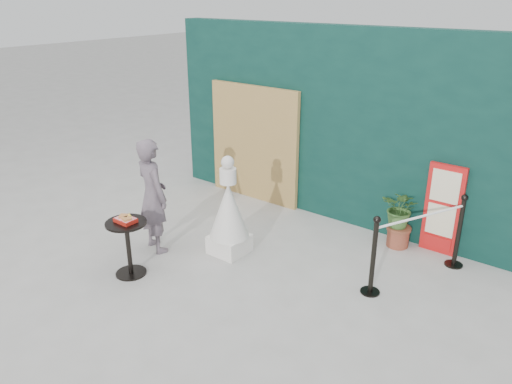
{
  "coord_description": "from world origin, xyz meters",
  "views": [
    {
      "loc": [
        3.73,
        -3.58,
        3.45
      ],
      "look_at": [
        0.0,
        1.2,
        1.0
      ],
      "focal_mm": 35.0,
      "sensor_mm": 36.0,
      "label": 1
    }
  ],
  "objects": [
    {
      "name": "ground",
      "position": [
        0.0,
        0.0,
        0.0
      ],
      "size": [
        60.0,
        60.0,
        0.0
      ],
      "primitive_type": "plane",
      "color": "#ADAAA5",
      "rests_on": "ground"
    },
    {
      "name": "back_wall",
      "position": [
        0.0,
        3.15,
        1.5
      ],
      "size": [
        6.0,
        0.3,
        3.0
      ],
      "primitive_type": "cube",
      "color": "black",
      "rests_on": "ground"
    },
    {
      "name": "bamboo_fence",
      "position": [
        -1.4,
        2.94,
        1.0
      ],
      "size": [
        1.8,
        0.08,
        2.0
      ],
      "primitive_type": "cube",
      "color": "tan",
      "rests_on": "ground"
    },
    {
      "name": "woman",
      "position": [
        -1.32,
        0.57,
        0.82
      ],
      "size": [
        0.68,
        0.53,
        1.64
      ],
      "primitive_type": "imported",
      "rotation": [
        0.0,
        0.0,
        2.88
      ],
      "color": "slate",
      "rests_on": "ground"
    },
    {
      "name": "menu_board",
      "position": [
        1.9,
        2.95,
        0.65
      ],
      "size": [
        0.5,
        0.07,
        1.3
      ],
      "color": "red",
      "rests_on": "ground"
    },
    {
      "name": "statue",
      "position": [
        -0.42,
        1.12,
        0.59
      ],
      "size": [
        0.56,
        0.56,
        1.43
      ],
      "color": "white",
      "rests_on": "ground"
    },
    {
      "name": "cafe_table",
      "position": [
        -1.06,
        -0.12,
        0.5
      ],
      "size": [
        0.52,
        0.52,
        0.75
      ],
      "color": "black",
      "rests_on": "ground"
    },
    {
      "name": "food_basket",
      "position": [
        -1.05,
        -0.11,
        0.79
      ],
      "size": [
        0.26,
        0.19,
        0.11
      ],
      "color": "#A91B12",
      "rests_on": "cafe_table"
    },
    {
      "name": "planter",
      "position": [
        1.39,
        2.77,
        0.51
      ],
      "size": [
        0.51,
        0.45,
        0.88
      ],
      "color": "brown",
      "rests_on": "ground"
    },
    {
      "name": "stanchion_barrier",
      "position": [
        1.92,
        2.06,
        0.49
      ],
      "size": [
        0.84,
        1.54,
        1.03
      ],
      "color": "black",
      "rests_on": "ground"
    }
  ]
}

